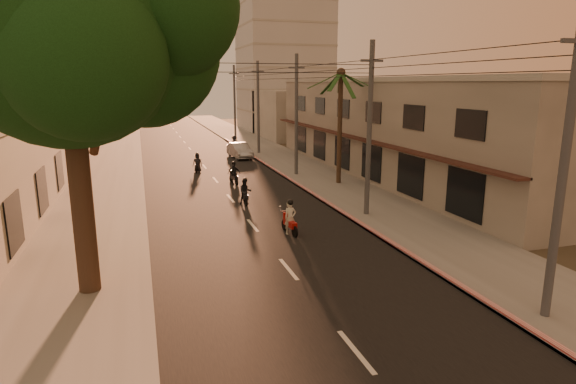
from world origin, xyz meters
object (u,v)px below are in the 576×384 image
palm_tree (341,79)px  scooter_red (290,219)px  broadleaf_tree (80,30)px  scooter_mid_a (245,192)px  parked_car (240,151)px  scooter_mid_b (234,174)px  scooter_far_a (197,163)px  scooter_far_b (234,144)px

palm_tree → scooter_red: (-6.63, -9.81, -6.41)m
broadleaf_tree → scooter_mid_a: broadleaf_tree is taller
scooter_mid_a → parked_car: size_ratio=0.36×
broadleaf_tree → palm_tree: broadleaf_tree is taller
scooter_mid_a → scooter_mid_b: bearing=90.9°
scooter_red → scooter_far_a: 17.57m
broadleaf_tree → parked_car: (10.48, 27.78, -7.77)m
scooter_red → scooter_mid_b: (-0.33, 12.03, -0.00)m
scooter_mid_b → scooter_far_a: bearing=100.9°
broadleaf_tree → scooter_far_a: (5.77, 21.48, -7.76)m
scooter_far_a → parked_car: 7.86m
scooter_red → scooter_mid_b: bearing=84.9°
palm_tree → scooter_far_a: bearing=139.2°
scooter_mid_a → scooter_far_b: size_ratio=0.92×
broadleaf_tree → palm_tree: (14.61, 13.86, -1.33)m
scooter_red → scooter_far_b: size_ratio=0.98×
scooter_mid_a → scooter_far_a: bearing=102.5°
scooter_far_b → broadleaf_tree: bearing=-90.9°
palm_tree → scooter_mid_a: palm_tree is taller
scooter_red → scooter_far_b: scooter_far_b is taller
scooter_mid_b → scooter_far_a: scooter_mid_b is taller
palm_tree → scooter_mid_b: (-6.96, 2.22, -6.41)m
scooter_far_b → parked_car: bearing=-76.7°
scooter_mid_a → scooter_mid_b: 5.83m
scooter_mid_b → scooter_far_b: scooter_far_b is taller
broadleaf_tree → scooter_far_b: bearing=71.4°
parked_car → scooter_far_b: bearing=80.7°
broadleaf_tree → scooter_mid_b: (7.65, 16.08, -7.74)m
broadleaf_tree → scooter_far_a: 23.56m
palm_tree → scooter_mid_a: (-7.40, -3.59, -6.44)m
scooter_red → scooter_mid_a: scooter_red is taller
scooter_mid_a → scooter_far_b: bearing=85.9°
scooter_mid_a → scooter_far_b: (3.61, 21.93, 0.09)m
scooter_red → parked_car: (2.49, 23.73, -0.03)m
scooter_mid_a → scooter_far_a: size_ratio=1.03×
broadleaf_tree → palm_tree: size_ratio=1.48×
scooter_far_b → scooter_red: bearing=-78.1°
scooter_far_b → parked_car: size_ratio=0.39×
palm_tree → scooter_mid_a: bearing=-154.1°
palm_tree → scooter_red: palm_tree is taller
broadleaf_tree → scooter_red: bearing=26.9°
broadleaf_tree → scooter_mid_a: 14.75m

